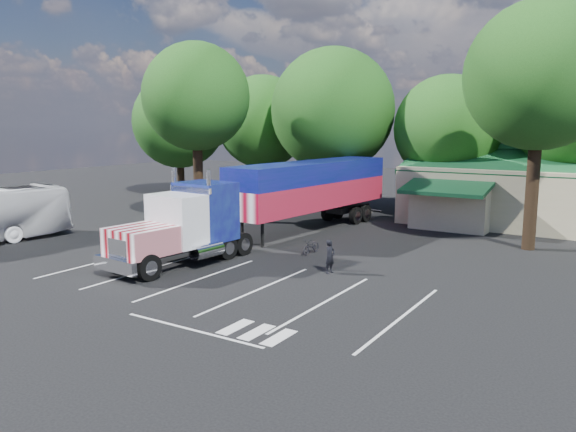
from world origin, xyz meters
The scene contains 11 objects.
ground centered at (0.00, 0.00, 0.00)m, with size 120.00×120.00×0.00m, color black.
tree_row_a centered at (-22.00, 16.50, 7.16)m, with size 9.00×9.00×11.68m.
tree_row_b centered at (-13.00, 17.80, 7.13)m, with size 8.40×8.40×11.35m.
tree_row_c centered at (-5.00, 16.20, 8.04)m, with size 10.00×10.00×13.05m.
tree_row_d centered at (4.00, 17.50, 6.58)m, with size 8.00×8.00×10.60m.
tree_near_left centered at (-10.50, 6.00, 8.81)m, with size 7.60×7.60×12.65m.
tree_near_right centered at (11.50, 8.50, 9.46)m, with size 8.00×8.00×13.50m.
semi_truck centered at (-1.89, 3.99, 2.68)m, with size 4.95×22.78×4.74m.
woman centered at (4.50, -1.95, 0.80)m, with size 0.58×0.38×1.59m, color black.
bicycle centered at (1.80, 1.00, 0.43)m, with size 0.57×1.62×0.85m, color black.
silver_sedan centered at (8.99, 14.00, 0.72)m, with size 1.52×4.36×1.44m, color #B5B7BE.
Camera 1 is at (16.50, -24.67, 6.92)m, focal length 35.00 mm.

